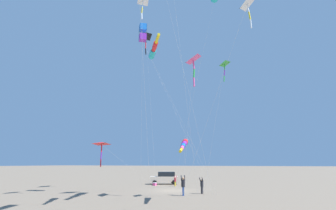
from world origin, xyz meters
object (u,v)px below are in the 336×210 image
Objects in this scene: kite_windsock_white_trailing at (184,145)px; person_child_grey_jacket at (175,180)px; person_child_green_jacket at (202,185)px; kite_delta_long_streamer_right at (224,64)px; kite_box_purple_drifting at (143,33)px; cooler_box at (155,184)px; kite_delta_small_distant at (102,144)px; kite_delta_teal_far_right at (193,60)px; kite_windsock_striped_overhead at (154,50)px; kite_delta_red_high_left at (246,5)px; kite_delta_blue_topmost at (142,1)px; parked_car at (165,178)px; kite_delta_rainbow_low_near at (146,37)px; person_adult_flyer at (183,185)px.

person_child_grey_jacket is at bearing -156.54° from kite_windsock_white_trailing.
person_child_green_jacket is 0.13× the size of kite_delta_long_streamer_right.
cooler_box is at bearing -164.18° from kite_box_purple_drifting.
person_child_grey_jacket is 0.10× the size of kite_delta_small_distant.
kite_delta_small_distant is at bearing -21.29° from person_child_grey_jacket.
kite_delta_teal_far_right reaches higher than kite_delta_long_streamer_right.
person_child_green_jacket is at bearing 179.80° from kite_windsock_white_trailing.
kite_windsock_white_trailing is (3.21, 6.12, -13.92)m from kite_box_purple_drifting.
kite_delta_red_high_left is at bearing 70.25° from kite_windsock_striped_overhead.
kite_box_purple_drifting is (-0.26, -9.63, 5.66)m from kite_delta_long_streamer_right.
kite_delta_long_streamer_right is at bearing 104.82° from kite_delta_blue_topmost.
person_child_grey_jacket is at bearing 158.71° from kite_delta_small_distant.
kite_delta_teal_far_right is 3.30m from kite_delta_long_streamer_right.
kite_delta_red_high_left is 12.39m from kite_windsock_white_trailing.
cooler_box is at bearing -129.53° from person_child_green_jacket.
kite_delta_long_streamer_right is (-0.99, 13.82, 7.81)m from kite_delta_small_distant.
person_child_grey_jacket is at bearing -151.05° from kite_delta_teal_far_right.
kite_delta_blue_topmost reaches higher than person_child_grey_jacket.
person_child_green_jacket is (7.43, 9.00, 0.71)m from cooler_box.
kite_windsock_white_trailing is (-5.67, -6.50, -8.89)m from kite_delta_red_high_left.
parked_car is 25.67m from kite_delta_blue_topmost.
kite_delta_long_streamer_right is 0.62× the size of kite_delta_blue_topmost.
kite_delta_long_streamer_right is 9.45m from kite_windsock_white_trailing.
kite_delta_blue_topmost is 2.65× the size of kite_windsock_white_trailing.
kite_delta_red_high_left is at bearing 65.57° from kite_delta_small_distant.
kite_delta_rainbow_low_near is at bearing -123.69° from kite_delta_teal_far_right.
kite_delta_long_streamer_right is (-0.74, 3.14, -0.71)m from kite_delta_teal_far_right.
kite_delta_long_streamer_right reaches higher than person_child_green_jacket.
kite_delta_small_distant is (3.93, -10.32, 4.32)m from person_child_green_jacket.
person_adult_flyer is 0.09× the size of kite_delta_rainbow_low_near.
kite_delta_red_high_left is at bearing 39.19° from cooler_box.
cooler_box is at bearing -139.89° from kite_delta_teal_far_right.
kite_windsock_white_trailing is at bearing -0.20° from person_child_green_jacket.
kite_windsock_white_trailing is (7.85, 8.08, -16.09)m from kite_delta_rainbow_low_near.
kite_delta_blue_topmost is at bearing 17.78° from cooler_box.
kite_delta_long_streamer_right reaches higher than person_child_grey_jacket.
kite_delta_rainbow_low_near reaches higher than kite_delta_red_high_left.
kite_delta_rainbow_low_near is 1.51× the size of kite_delta_red_high_left.
person_adult_flyer is 2.68m from person_child_green_jacket.
person_child_grey_jacket is 0.11× the size of kite_windsock_striped_overhead.
kite_windsock_white_trailing is at bearing -50.01° from kite_delta_long_streamer_right.
person_child_grey_jacket is at bearing 158.05° from kite_delta_rainbow_low_near.
kite_delta_blue_topmost is (12.72, 0.89, 20.38)m from person_child_grey_jacket.
person_child_green_jacket is 18.39m from kite_delta_red_high_left.
kite_windsock_striped_overhead reaches higher than person_child_green_jacket.
person_adult_flyer is at bearing 24.62° from person_child_grey_jacket.
person_child_grey_jacket is (-0.12, 3.15, 0.57)m from cooler_box.
kite_delta_red_high_left reaches higher than person_child_green_jacket.
cooler_box is at bearing -87.89° from person_child_grey_jacket.
person_adult_flyer is (12.55, 7.27, 0.12)m from parked_car.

